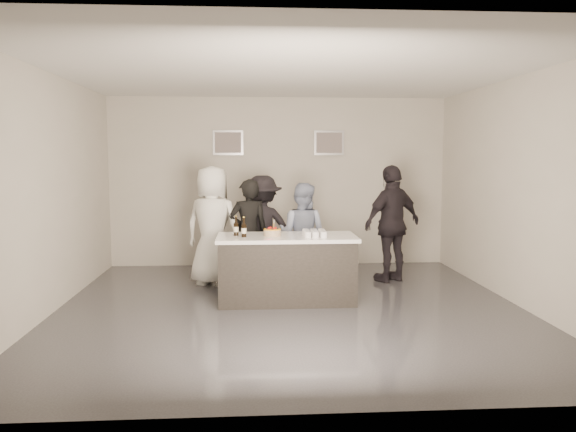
% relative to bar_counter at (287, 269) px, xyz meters
% --- Properties ---
extents(floor, '(6.00, 6.00, 0.00)m').
position_rel_bar_counter_xyz_m(floor, '(0.03, -0.36, -0.45)').
color(floor, '#3D3D42').
rests_on(floor, ground).
extents(ceiling, '(6.00, 6.00, 0.00)m').
position_rel_bar_counter_xyz_m(ceiling, '(0.03, -0.36, 2.55)').
color(ceiling, white).
extents(wall_back, '(6.00, 0.04, 3.00)m').
position_rel_bar_counter_xyz_m(wall_back, '(0.03, 2.64, 1.05)').
color(wall_back, beige).
rests_on(wall_back, ground).
extents(wall_front, '(6.00, 0.04, 3.00)m').
position_rel_bar_counter_xyz_m(wall_front, '(0.03, -3.36, 1.05)').
color(wall_front, beige).
rests_on(wall_front, ground).
extents(wall_left, '(0.04, 6.00, 3.00)m').
position_rel_bar_counter_xyz_m(wall_left, '(-2.97, -0.36, 1.05)').
color(wall_left, beige).
rests_on(wall_left, ground).
extents(wall_right, '(0.04, 6.00, 3.00)m').
position_rel_bar_counter_xyz_m(wall_right, '(3.03, -0.36, 1.05)').
color(wall_right, beige).
rests_on(wall_right, ground).
extents(picture_left, '(0.54, 0.04, 0.44)m').
position_rel_bar_counter_xyz_m(picture_left, '(-0.87, 2.61, 1.75)').
color(picture_left, '#B2B2B7').
rests_on(picture_left, wall_back).
extents(picture_right, '(0.54, 0.04, 0.44)m').
position_rel_bar_counter_xyz_m(picture_right, '(0.93, 2.61, 1.75)').
color(picture_right, '#B2B2B7').
rests_on(picture_right, wall_back).
extents(bar_counter, '(1.86, 0.86, 0.90)m').
position_rel_bar_counter_xyz_m(bar_counter, '(0.00, 0.00, 0.00)').
color(bar_counter, white).
rests_on(bar_counter, ground).
extents(cake, '(0.23, 0.23, 0.08)m').
position_rel_bar_counter_xyz_m(cake, '(-0.19, -0.00, 0.49)').
color(cake, '#FFAC1A').
rests_on(cake, bar_counter).
extents(beer_bottle_a, '(0.07, 0.07, 0.26)m').
position_rel_bar_counter_xyz_m(beer_bottle_a, '(-0.68, 0.05, 0.58)').
color(beer_bottle_a, black).
rests_on(beer_bottle_a, bar_counter).
extents(beer_bottle_b, '(0.07, 0.07, 0.26)m').
position_rel_bar_counter_xyz_m(beer_bottle_b, '(-0.57, -0.10, 0.58)').
color(beer_bottle_b, black).
rests_on(beer_bottle_b, bar_counter).
extents(tumbler_cluster, '(0.30, 0.40, 0.08)m').
position_rel_bar_counter_xyz_m(tumbler_cluster, '(0.37, -0.06, 0.49)').
color(tumbler_cluster, orange).
rests_on(tumbler_cluster, bar_counter).
extents(candles, '(0.24, 0.08, 0.01)m').
position_rel_bar_counter_xyz_m(candles, '(-0.31, -0.35, 0.45)').
color(candles, pink).
rests_on(candles, bar_counter).
extents(person_main_black, '(0.65, 0.49, 1.62)m').
position_rel_bar_counter_xyz_m(person_main_black, '(-0.51, 0.97, 0.36)').
color(person_main_black, black).
rests_on(person_main_black, ground).
extents(person_main_blue, '(0.93, 0.85, 1.56)m').
position_rel_bar_counter_xyz_m(person_main_blue, '(0.30, 0.98, 0.33)').
color(person_main_blue, '#92A0C0').
rests_on(person_main_blue, ground).
extents(person_guest_left, '(1.04, 0.86, 1.82)m').
position_rel_bar_counter_xyz_m(person_guest_left, '(-1.06, 1.07, 0.46)').
color(person_guest_left, white).
rests_on(person_guest_left, ground).
extents(person_guest_right, '(1.15, 0.90, 1.83)m').
position_rel_bar_counter_xyz_m(person_guest_right, '(1.73, 1.13, 0.46)').
color(person_guest_right, black).
rests_on(person_guest_right, ground).
extents(person_guest_back, '(1.09, 0.65, 1.66)m').
position_rel_bar_counter_xyz_m(person_guest_back, '(-0.30, 1.39, 0.38)').
color(person_guest_back, black).
rests_on(person_guest_back, ground).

